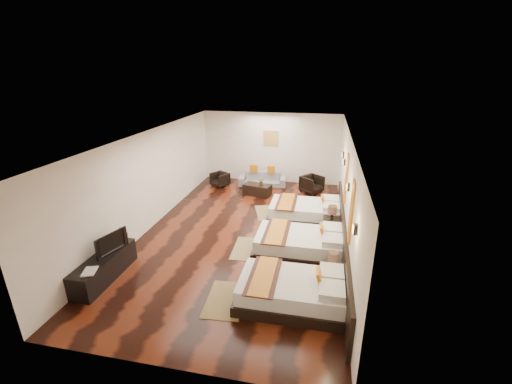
% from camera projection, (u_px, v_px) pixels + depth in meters
% --- Properties ---
extents(floor, '(5.50, 9.50, 0.01)m').
position_uv_depth(floor, '(244.00, 232.00, 9.60)').
color(floor, black).
rests_on(floor, ground).
extents(ceiling, '(5.50, 9.50, 0.01)m').
position_uv_depth(ceiling, '(242.00, 135.00, 8.62)').
color(ceiling, white).
rests_on(ceiling, floor).
extents(back_wall, '(5.50, 0.01, 2.80)m').
position_uv_depth(back_wall, '(271.00, 148.00, 13.47)').
color(back_wall, silver).
rests_on(back_wall, floor).
extents(left_wall, '(0.01, 9.50, 2.80)m').
position_uv_depth(left_wall, '(150.00, 180.00, 9.63)').
color(left_wall, silver).
rests_on(left_wall, floor).
extents(right_wall, '(0.01, 9.50, 2.80)m').
position_uv_depth(right_wall, '(347.00, 193.00, 8.59)').
color(right_wall, silver).
rests_on(right_wall, floor).
extents(headboard_panel, '(0.08, 6.60, 0.90)m').
position_uv_depth(headboard_panel, '(343.00, 241.00, 8.20)').
color(headboard_panel, black).
rests_on(headboard_panel, floor).
extents(bed_near, '(2.18, 1.37, 0.83)m').
position_uv_depth(bed_near, '(293.00, 291.00, 6.61)').
color(bed_near, black).
rests_on(bed_near, floor).
extents(bed_mid, '(2.26, 1.42, 0.86)m').
position_uv_depth(bed_mid, '(301.00, 244.00, 8.37)').
color(bed_mid, black).
rests_on(bed_mid, floor).
extents(bed_far, '(2.21, 1.39, 0.84)m').
position_uv_depth(bed_far, '(306.00, 211.00, 10.26)').
color(bed_far, black).
rests_on(bed_far, floor).
extents(nightstand_a, '(0.40, 0.40, 0.80)m').
position_uv_depth(nightstand_a, '(332.00, 273.00, 7.19)').
color(nightstand_a, black).
rests_on(nightstand_a, floor).
extents(nightstand_b, '(0.45, 0.45, 0.89)m').
position_uv_depth(nightstand_b, '(331.00, 225.00, 9.31)').
color(nightstand_b, black).
rests_on(nightstand_b, floor).
extents(jute_mat_near, '(0.84, 1.25, 0.01)m').
position_uv_depth(jute_mat_near, '(226.00, 300.00, 6.79)').
color(jute_mat_near, olive).
rests_on(jute_mat_near, floor).
extents(jute_mat_mid, '(0.81, 1.24, 0.01)m').
position_uv_depth(jute_mat_mid, '(248.00, 249.00, 8.70)').
color(jute_mat_mid, olive).
rests_on(jute_mat_mid, floor).
extents(jute_mat_far, '(1.08, 1.37, 0.01)m').
position_uv_depth(jute_mat_far, '(268.00, 212.00, 10.88)').
color(jute_mat_far, olive).
rests_on(jute_mat_far, floor).
extents(tv_console, '(0.50, 1.80, 0.55)m').
position_uv_depth(tv_console, '(105.00, 267.00, 7.41)').
color(tv_console, black).
rests_on(tv_console, floor).
extents(tv, '(0.33, 0.83, 0.48)m').
position_uv_depth(tv, '(109.00, 242.00, 7.43)').
color(tv, black).
rests_on(tv, tv_console).
extents(book, '(0.36, 0.41, 0.03)m').
position_uv_depth(book, '(83.00, 272.00, 6.73)').
color(book, black).
rests_on(book, tv_console).
extents(figurine, '(0.37, 0.37, 0.34)m').
position_uv_depth(figurine, '(121.00, 234.00, 7.94)').
color(figurine, brown).
rests_on(figurine, tv_console).
extents(sofa, '(1.91, 0.92, 0.54)m').
position_uv_depth(sofa, '(262.00, 179.00, 13.30)').
color(sofa, slate).
rests_on(sofa, floor).
extents(armchair_left, '(0.82, 0.83, 0.56)m').
position_uv_depth(armchair_left, '(220.00, 179.00, 13.23)').
color(armchair_left, black).
rests_on(armchair_left, floor).
extents(armchair_right, '(0.99, 0.99, 0.65)m').
position_uv_depth(armchair_right, '(312.00, 184.00, 12.55)').
color(armchair_right, black).
rests_on(armchair_right, floor).
extents(coffee_table, '(1.09, 0.73, 0.40)m').
position_uv_depth(coffee_table, '(257.00, 190.00, 12.36)').
color(coffee_table, black).
rests_on(coffee_table, floor).
extents(table_plant, '(0.27, 0.25, 0.24)m').
position_uv_depth(table_plant, '(261.00, 182.00, 12.23)').
color(table_plant, '#245B1E').
rests_on(table_plant, coffee_table).
extents(orange_panel_a, '(0.04, 0.40, 1.30)m').
position_uv_depth(orange_panel_a, '(351.00, 212.00, 6.75)').
color(orange_panel_a, '#D86014').
rests_on(orange_panel_a, right_wall).
extents(orange_panel_b, '(0.04, 0.40, 1.30)m').
position_uv_depth(orange_panel_b, '(346.00, 179.00, 8.77)').
color(orange_panel_b, '#D86014').
rests_on(orange_panel_b, right_wall).
extents(sconce_near, '(0.07, 0.12, 0.18)m').
position_uv_depth(sconce_near, '(355.00, 229.00, 5.69)').
color(sconce_near, black).
rests_on(sconce_near, right_wall).
extents(sconce_mid, '(0.07, 0.12, 0.18)m').
position_uv_depth(sconce_mid, '(348.00, 187.00, 7.71)').
color(sconce_mid, black).
rests_on(sconce_mid, right_wall).
extents(sconce_far, '(0.07, 0.12, 0.18)m').
position_uv_depth(sconce_far, '(344.00, 162.00, 9.73)').
color(sconce_far, black).
rests_on(sconce_far, right_wall).
extents(sconce_lounge, '(0.07, 0.12, 0.18)m').
position_uv_depth(sconce_lounge, '(343.00, 155.00, 10.55)').
color(sconce_lounge, black).
rests_on(sconce_lounge, right_wall).
extents(gold_artwork, '(0.60, 0.04, 0.60)m').
position_uv_depth(gold_artwork, '(271.00, 138.00, 13.31)').
color(gold_artwork, '#AD873F').
rests_on(gold_artwork, back_wall).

